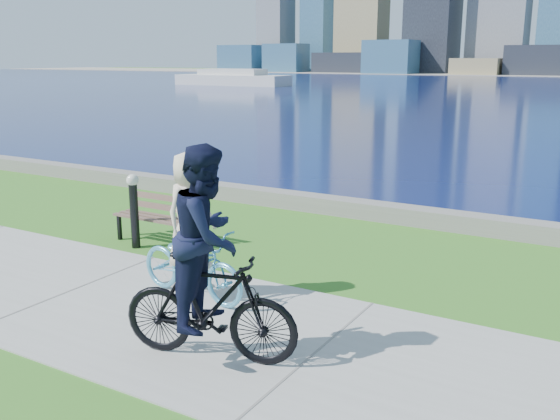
# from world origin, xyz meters

# --- Properties ---
(ground) EXTENTS (320.00, 320.00, 0.00)m
(ground) POSITION_xyz_m (0.00, 0.00, 0.00)
(ground) COLOR #2C671B
(ground) RESTS_ON ground
(concrete_path) EXTENTS (80.00, 3.50, 0.02)m
(concrete_path) POSITION_xyz_m (0.00, 0.00, 0.01)
(concrete_path) COLOR gray
(concrete_path) RESTS_ON ground
(seawall) EXTENTS (90.00, 0.50, 0.35)m
(seawall) POSITION_xyz_m (0.00, 6.20, 0.17)
(seawall) COLOR slate
(seawall) RESTS_ON ground
(ferry_near) EXTENTS (14.60, 4.17, 1.98)m
(ferry_near) POSITION_xyz_m (-41.59, 58.31, 0.82)
(ferry_near) COLOR silver
(ferry_near) RESTS_ON ground
(park_bench) EXTENTS (1.65, 0.59, 0.85)m
(park_bench) POSITION_xyz_m (-4.60, 2.58, 0.52)
(park_bench) COLOR black
(park_bench) RESTS_ON ground
(bollard_lamp) EXTENTS (0.22, 0.22, 1.35)m
(bollard_lamp) POSITION_xyz_m (-4.71, 2.09, 0.77)
(bollard_lamp) COLOR black
(bollard_lamp) RESTS_ON ground
(cyclist_woman) EXTENTS (0.89, 1.97, 2.09)m
(cyclist_woman) POSITION_xyz_m (-2.30, 0.68, 0.79)
(cyclist_woman) COLOR #56ADD2
(cyclist_woman) RESTS_ON ground
(cyclist_man) EXTENTS (1.09, 2.13, 2.44)m
(cyclist_man) POSITION_xyz_m (-0.97, -0.70, 1.04)
(cyclist_man) COLOR black
(cyclist_man) RESTS_ON ground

